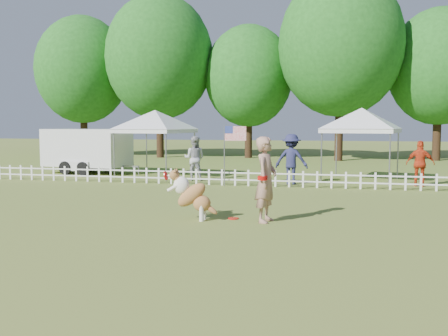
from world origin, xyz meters
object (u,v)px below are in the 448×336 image
object	(u,v)px
handler	(266,180)
flag_pole	(224,156)
canopy_tent_left	(155,144)
canopy_tent_right	(361,145)
dog	(192,195)
cargo_trailer	(87,151)
frisbee_on_turf	(233,218)
spectator_c	(420,164)
spectator_b	(291,159)
spectator_a	(194,158)

from	to	relation	value
handler	flag_pole	xyz separation A→B (m)	(-2.45, 6.42, 0.13)
canopy_tent_left	canopy_tent_right	size ratio (longest dim) A/B	0.98
dog	canopy_tent_right	xyz separation A→B (m)	(4.26, 9.50, 0.83)
handler	cargo_trailer	size ratio (longest dim) A/B	0.42
frisbee_on_turf	flag_pole	world-z (taller)	flag_pole
spectator_c	canopy_tent_right	bearing A→B (deg)	-26.00
spectator_b	frisbee_on_turf	bearing A→B (deg)	89.03
frisbee_on_turf	spectator_c	bearing A→B (deg)	55.19
frisbee_on_turf	spectator_b	distance (m)	7.42
cargo_trailer	dog	bearing A→B (deg)	-43.45
dog	spectator_c	size ratio (longest dim) A/B	0.72
cargo_trailer	spectator_a	distance (m)	6.04
dog	spectator_b	world-z (taller)	spectator_b
spectator_b	dog	bearing A→B (deg)	82.58
spectator_a	canopy_tent_right	bearing A→B (deg)	-169.47
dog	canopy_tent_right	distance (m)	10.44
dog	canopy_tent_right	size ratio (longest dim) A/B	0.42
canopy_tent_right	spectator_a	xyz separation A→B (m)	(-6.57, -1.39, -0.54)
cargo_trailer	canopy_tent_left	bearing A→B (deg)	-5.15
handler	frisbee_on_turf	bearing A→B (deg)	86.55
dog	canopy_tent_left	world-z (taller)	canopy_tent_left
spectator_b	spectator_c	world-z (taller)	spectator_b
dog	frisbee_on_turf	world-z (taller)	dog
canopy_tent_right	spectator_b	bearing A→B (deg)	-132.49
dog	flag_pole	world-z (taller)	flag_pole
cargo_trailer	spectator_a	world-z (taller)	cargo_trailer
dog	spectator_a	size ratio (longest dim) A/B	0.67
flag_pole	spectator_c	bearing A→B (deg)	13.67
handler	frisbee_on_turf	size ratio (longest dim) A/B	7.81
spectator_a	handler	bearing A→B (deg)	115.52
dog	cargo_trailer	size ratio (longest dim) A/B	0.25
spectator_b	spectator_c	xyz separation A→B (m)	(4.67, 0.43, -0.12)
flag_pole	spectator_c	size ratio (longest dim) A/B	1.35
flag_pole	handler	bearing A→B (deg)	-67.78
canopy_tent_left	canopy_tent_right	world-z (taller)	canopy_tent_right
frisbee_on_turf	spectator_b	bearing A→B (deg)	84.39
canopy_tent_left	spectator_b	distance (m)	6.19
dog	canopy_tent_right	bearing A→B (deg)	65.93
canopy_tent_right	flag_pole	size ratio (longest dim) A/B	1.27
canopy_tent_left	spectator_b	xyz separation A→B (m)	(6.00, -1.45, -0.46)
dog	canopy_tent_right	world-z (taller)	canopy_tent_right
spectator_a	spectator_b	distance (m)	3.97
canopy_tent_left	handler	bearing A→B (deg)	-44.98
canopy_tent_right	cargo_trailer	bearing A→B (deg)	-169.49
handler	flag_pole	distance (m)	6.87
canopy_tent_right	flag_pole	world-z (taller)	canopy_tent_right
dog	spectator_c	xyz separation A→B (m)	(6.31, 8.11, 0.24)
spectator_b	handler	bearing A→B (deg)	95.36
spectator_a	spectator_c	xyz separation A→B (m)	(8.62, 0.00, -0.06)
spectator_a	flag_pole	bearing A→B (deg)	134.59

